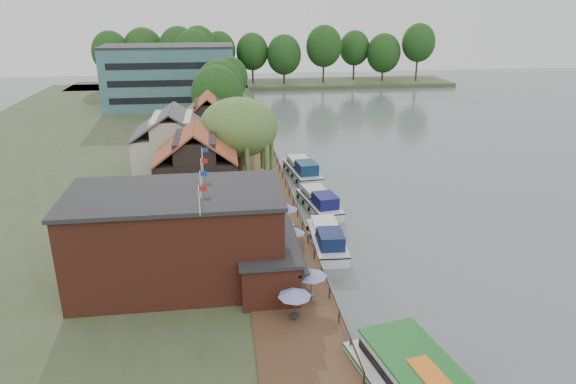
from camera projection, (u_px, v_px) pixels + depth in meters
name	position (u px, v px, depth m)	size (l,w,h in m)	color
ground	(379.00, 272.00, 42.30)	(260.00, 260.00, 0.00)	#546160
land_bank	(94.00, 160.00, 70.92)	(50.00, 140.00, 1.00)	#384728
quay_deck	(271.00, 219.00, 50.24)	(6.00, 50.00, 0.10)	#47301E
quay_rail	(297.00, 211.00, 50.89)	(0.20, 49.00, 1.00)	black
pub	(205.00, 236.00, 38.01)	(20.00, 11.00, 7.30)	maroon
hotel_block	(170.00, 77.00, 102.17)	(25.40, 12.40, 12.30)	#38666B
cottage_a	(197.00, 168.00, 51.63)	(8.60, 7.60, 8.50)	black
cottage_b	(174.00, 144.00, 60.55)	(9.60, 8.60, 8.50)	beige
cottage_c	(209.00, 126.00, 69.42)	(7.60, 7.60, 8.50)	black
willow	(239.00, 145.00, 56.51)	(8.60, 8.60, 10.43)	#476B2D
umbrella_0	(295.00, 305.00, 33.65)	(2.23, 2.23, 2.38)	#221B99
umbrella_1	(311.00, 284.00, 36.10)	(2.24, 2.24, 2.38)	navy
umbrella_2	(286.00, 256.00, 40.14)	(2.37, 2.37, 2.38)	navy
umbrella_3	(293.00, 240.00, 42.83)	(1.94, 1.94, 2.38)	navy
umbrella_4	(283.00, 232.00, 44.41)	(2.01, 2.01, 2.38)	navy
umbrella_5	(287.00, 216.00, 47.72)	(2.03, 2.03, 2.38)	navy
cruiser_0	(327.00, 236.00, 46.29)	(3.09, 9.57, 2.31)	silver
cruiser_1	(319.00, 199.00, 54.92)	(3.08, 9.53, 2.30)	silver
cruiser_2	(302.00, 167.00, 65.18)	(3.33, 10.31, 2.52)	silver
swan	(405.00, 368.00, 30.89)	(0.44, 0.44, 0.44)	white
bank_tree_0	(217.00, 103.00, 77.55)	(7.65, 7.65, 11.38)	#143811
bank_tree_1	(220.00, 96.00, 83.31)	(7.77, 7.77, 11.56)	#143811
bank_tree_2	(230.00, 88.00, 91.72)	(6.33, 6.33, 11.14)	#143811
bank_tree_3	(195.00, 76.00, 111.65)	(6.10, 6.10, 10.16)	#143811
bank_tree_4	(195.00, 63.00, 115.35)	(8.74, 8.74, 14.65)	#143811
bank_tree_5	(199.00, 57.00, 126.43)	(8.93, 8.93, 14.92)	#143811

